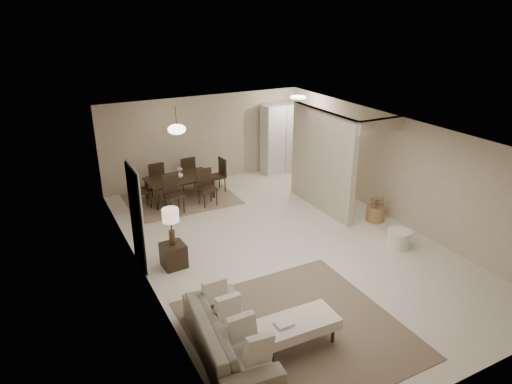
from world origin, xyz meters
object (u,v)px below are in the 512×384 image
round_pouf (399,239)px  pantry_cabinet (281,138)px  side_table (174,255)px  wicker_basket (375,213)px  ottoman_bench (296,325)px  dining_table (181,189)px  sofa (229,336)px

round_pouf → pantry_cabinet: bearing=87.3°
pantry_cabinet → side_table: 6.22m
side_table → wicker_basket: 4.96m
ottoman_bench → side_table: size_ratio=2.65×
wicker_basket → dining_table: bearing=137.6°
sofa → ottoman_bench: size_ratio=1.71×
side_table → dining_table: bearing=68.8°
wicker_basket → dining_table: (-3.72, 3.40, 0.12)m
wicker_basket → sofa: bearing=-153.2°
round_pouf → wicker_basket: round_pouf is taller
wicker_basket → ottoman_bench: bearing=-144.9°
sofa → dining_table: 6.07m
pantry_cabinet → wicker_basket: bearing=-87.2°
ottoman_bench → dining_table: (0.31, 6.23, -0.06)m
pantry_cabinet → round_pouf: 5.48m
sofa → wicker_basket: bearing=-57.2°
pantry_cabinet → dining_table: pantry_cabinet is taller
ottoman_bench → round_pouf: bearing=25.3°
sofa → wicker_basket: 5.61m
ottoman_bench → dining_table: dining_table is taller
round_pouf → side_table: bearing=161.8°
sofa → wicker_basket: sofa is taller
pantry_cabinet → side_table: (-4.75, -3.93, -0.81)m
sofa → dining_table: (1.28, 5.93, -0.02)m
pantry_cabinet → ottoman_bench: bearing=-118.7°
dining_table → pantry_cabinet: bearing=8.8°
round_pouf → dining_table: (-3.27, 4.65, 0.11)m
dining_table → side_table: bearing=-114.5°
ottoman_bench → dining_table: bearing=88.6°
ottoman_bench → pantry_cabinet: bearing=62.7°
side_table → wicker_basket: size_ratio=1.11×
side_table → round_pouf: size_ratio=0.97×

